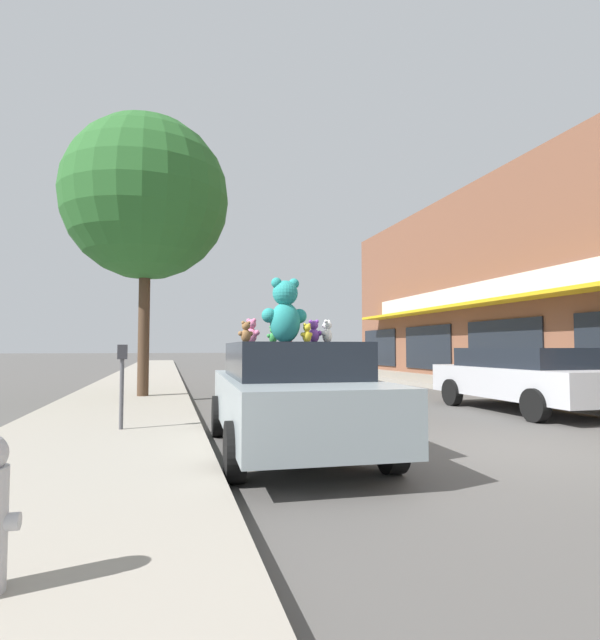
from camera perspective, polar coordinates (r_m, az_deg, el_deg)
ground_plane at (r=7.57m, az=23.36°, el=-13.48°), size 260.00×260.00×0.00m
sidewalk_near at (r=6.09m, az=-24.55°, el=-15.28°), size 3.02×90.00×0.16m
plush_art_car at (r=6.76m, az=-1.13°, el=-8.37°), size 2.06×4.51×1.46m
teddy_bear_giant at (r=6.87m, az=-1.72°, el=0.98°), size 0.66×0.42×0.90m
teddy_bear_yellow at (r=6.85m, az=0.79°, el=-1.53°), size 0.20×0.15×0.27m
teddy_bear_white at (r=7.31m, az=3.12°, el=-1.36°), size 0.23×0.23×0.34m
teddy_bear_green at (r=7.45m, az=-3.10°, el=-1.69°), size 0.20×0.13×0.26m
teddy_bear_pink at (r=7.56m, az=-5.58°, el=-1.29°), size 0.26×0.25×0.38m
teddy_bear_purple at (r=7.26m, az=1.58°, el=-1.35°), size 0.26×0.18×0.34m
teddy_bear_red at (r=7.61m, az=-1.35°, el=-1.45°), size 0.25×0.19×0.34m
teddy_bear_brown at (r=6.64m, az=-6.21°, el=-1.39°), size 0.22×0.14×0.29m
parked_car_far_center at (r=12.00m, az=24.27°, el=-5.89°), size 2.03×4.52×1.38m
street_tree at (r=13.94m, az=-17.18°, el=13.12°), size 4.25×4.25×7.24m
parking_meter at (r=8.04m, az=-19.68°, el=-5.95°), size 0.14×0.10×1.27m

